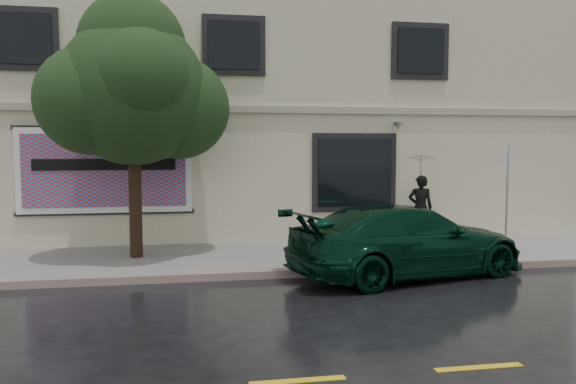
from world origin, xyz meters
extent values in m
plane|color=black|center=(0.00, 0.00, 0.00)|extent=(90.00, 90.00, 0.00)
cube|color=gray|center=(0.00, 3.25, 0.07)|extent=(20.00, 3.50, 0.15)
cube|color=gray|center=(0.00, 1.50, 0.07)|extent=(20.00, 0.18, 0.16)
cube|color=gold|center=(0.00, -3.50, 0.01)|extent=(19.00, 0.12, 0.01)
cube|color=beige|center=(0.00, 9.00, 3.50)|extent=(20.00, 8.00, 7.00)
cube|color=#9E9984|center=(0.00, 4.96, 3.60)|extent=(20.00, 0.12, 0.18)
cube|color=black|center=(3.20, 4.96, 1.95)|extent=(2.30, 0.10, 2.10)
cube|color=black|center=(3.20, 4.90, 1.95)|extent=(2.00, 0.05, 1.80)
cube|color=black|center=(-5.00, 4.90, 5.20)|extent=(1.30, 0.05, 1.20)
cube|color=black|center=(0.00, 4.90, 5.20)|extent=(1.30, 0.05, 1.20)
cube|color=black|center=(5.00, 4.90, 5.20)|extent=(1.30, 0.05, 1.20)
cube|color=white|center=(-3.20, 4.93, 2.05)|extent=(4.20, 0.06, 2.10)
cube|color=red|center=(-3.20, 4.89, 2.05)|extent=(3.90, 0.04, 1.80)
cube|color=black|center=(-3.20, 4.96, 1.00)|extent=(4.30, 0.10, 0.10)
cube|color=black|center=(-3.20, 4.96, 3.10)|extent=(4.30, 0.10, 0.10)
cube|color=black|center=(-3.20, 4.86, 2.20)|extent=(3.40, 0.02, 0.28)
imported|color=black|center=(3.19, 1.20, 0.73)|extent=(5.41, 3.38, 1.46)
imported|color=black|center=(4.88, 4.46, 1.02)|extent=(0.73, 0.59, 1.74)
imported|color=black|center=(4.88, 4.46, 2.21)|extent=(0.98, 0.98, 0.63)
cylinder|color=#301F15|center=(-2.36, 3.43, 1.46)|extent=(0.28, 0.28, 2.61)
sphere|color=black|center=(-2.36, 3.43, 3.85)|extent=(3.25, 3.25, 3.25)
cylinder|color=#919399|center=(6.43, 2.91, 1.41)|extent=(0.05, 0.05, 2.51)
cube|color=silver|center=(6.43, 2.91, 2.42)|extent=(0.31, 0.04, 0.41)
camera|label=1|loc=(-1.18, -9.49, 2.62)|focal=35.00mm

